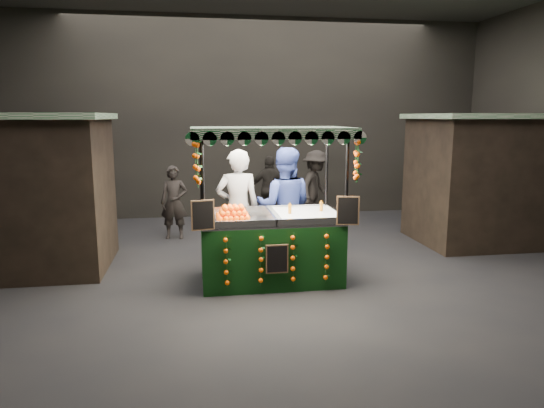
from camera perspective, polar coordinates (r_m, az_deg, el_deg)
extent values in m
plane|color=black|center=(8.12, 2.15, -8.13)|extent=(12.00, 12.00, 0.00)
cube|color=black|center=(12.65, -2.25, 9.93)|extent=(12.00, 0.10, 5.00)
cube|color=black|center=(2.97, 21.80, 8.60)|extent=(12.00, 0.10, 5.00)
cube|color=black|center=(9.12, -27.42, 0.84)|extent=(2.80, 2.00, 2.50)
cube|color=#135724|center=(9.03, -28.10, 9.01)|extent=(3.00, 2.20, 0.10)
cube|color=black|center=(10.89, 23.90, 2.45)|extent=(2.80, 2.00, 2.50)
cube|color=#135724|center=(10.82, 24.39, 9.29)|extent=(3.00, 2.20, 0.10)
cube|color=black|center=(7.67, -0.18, -5.46)|extent=(2.12, 1.16, 0.96)
cube|color=silver|center=(7.55, -0.18, -1.80)|extent=(2.12, 1.16, 0.04)
cylinder|color=black|center=(6.89, -7.97, -1.58)|extent=(0.05, 0.05, 2.31)
cylinder|color=black|center=(7.22, 8.60, -1.06)|extent=(0.05, 0.05, 2.31)
cylinder|color=black|center=(7.97, -8.14, 0.00)|extent=(0.05, 0.05, 2.31)
cylinder|color=black|center=(8.26, 6.30, 0.40)|extent=(0.05, 0.05, 2.31)
cube|color=#135724|center=(7.39, -0.19, 8.63)|extent=(2.36, 1.40, 0.08)
cube|color=white|center=(7.64, 4.10, -1.23)|extent=(0.94, 1.04, 0.08)
cube|color=black|center=(6.82, -8.05, -1.29)|extent=(0.33, 0.09, 0.42)
cube|color=black|center=(7.16, 8.82, -0.77)|extent=(0.33, 0.09, 0.42)
cube|color=black|center=(7.07, 0.60, -6.41)|extent=(0.33, 0.02, 0.42)
imported|color=gray|center=(8.26, -4.00, -0.59)|extent=(0.74, 0.49, 2.02)
imported|color=navy|center=(8.41, 1.44, -0.31)|extent=(1.15, 0.99, 2.04)
imported|color=black|center=(10.47, -11.32, 0.19)|extent=(0.60, 0.43, 1.54)
imported|color=black|center=(11.38, 19.66, 1.03)|extent=(0.88, 0.71, 1.72)
imported|color=black|center=(11.84, -0.23, 1.72)|extent=(0.99, 0.51, 1.62)
imported|color=black|center=(11.68, 5.08, 1.93)|extent=(1.22, 1.30, 1.77)
imported|color=#292521|center=(10.44, -21.83, 0.61)|extent=(1.09, 0.91, 1.90)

